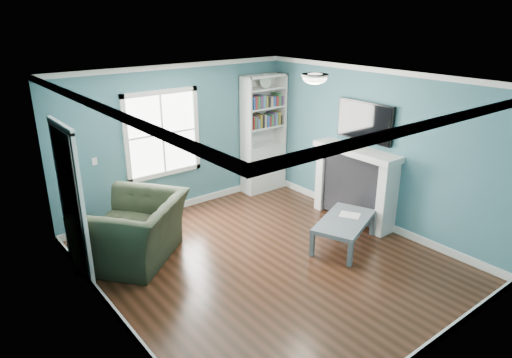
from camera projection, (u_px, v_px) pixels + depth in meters
floor at (268, 262)px, 6.62m from camera, size 5.00×5.00×0.00m
room_walls at (269, 158)px, 6.07m from camera, size 5.00×5.00×5.00m
trim at (269, 182)px, 6.19m from camera, size 4.50×5.00×2.60m
window at (162, 134)px, 7.78m from camera, size 1.40×0.06×1.50m
bookshelf at (263, 145)px, 9.02m from camera, size 0.90×0.35×2.31m
fireplace at (355, 185)px, 7.75m from camera, size 0.44×1.58×1.30m
tv at (365, 121)px, 7.45m from camera, size 0.06×1.10×0.65m
door at (71, 201)px, 5.99m from camera, size 0.12×0.98×2.17m
ceiling_fixture at (315, 78)px, 6.33m from camera, size 0.38×0.38×0.15m
light_switch at (95, 161)px, 7.17m from camera, size 0.08×0.01×0.12m
recliner at (133, 220)px, 6.50m from camera, size 1.67×1.61×1.23m
coffee_table at (344, 223)px, 6.98m from camera, size 1.34×1.05×0.43m
paper_sheet at (350, 215)px, 7.11m from camera, size 0.36×0.38×0.00m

